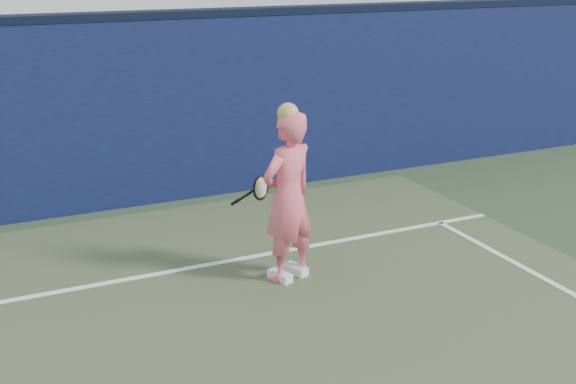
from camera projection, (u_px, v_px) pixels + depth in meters
name	position (u px, v px, depth m)	size (l,w,h in m)	color
backstop_wall	(18.00, 124.00, 9.16)	(24.00, 0.40, 2.50)	#0D0E3D
wall_cap	(5.00, 20.00, 8.75)	(24.00, 0.42, 0.10)	black
player	(288.00, 197.00, 7.48)	(0.78, 0.64, 1.91)	#F15D77
racket	(259.00, 189.00, 7.76)	(0.52, 0.21, 0.28)	black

